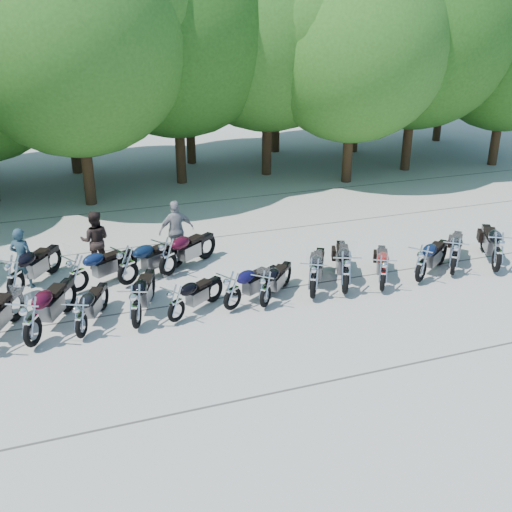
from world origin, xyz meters
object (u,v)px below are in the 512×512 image
object	(u,v)px
motorcycle_12	(498,251)
motorcycle_7	(314,277)
motorcycle_8	(346,272)
motorcycle_15	(127,264)
rider_1	(95,240)
motorcycle_10	(422,263)
motorcycle_16	(168,256)
motorcycle_11	(455,256)
motorcycle_3	(136,305)
motorcycle_13	(14,275)
motorcycle_4	(176,303)
motorcycle_6	(265,288)
rider_2	(176,230)
motorcycle_1	(31,320)
motorcycle_14	(77,272)
rider_0	(22,258)
motorcycle_2	(80,317)
motorcycle_9	(383,272)
motorcycle_5	(232,290)

from	to	relation	value
motorcycle_12	motorcycle_7	bearing A→B (deg)	27.12
motorcycle_8	motorcycle_15	xyz separation A→B (m)	(-5.48, 2.50, -0.03)
rider_1	motorcycle_10	bearing A→B (deg)	166.12
motorcycle_7	motorcycle_16	xyz separation A→B (m)	(-3.38, 2.69, 0.03)
motorcycle_8	motorcycle_11	bearing A→B (deg)	-155.95
motorcycle_3	motorcycle_13	distance (m)	3.92
motorcycle_4	motorcycle_7	bearing A→B (deg)	-124.67
motorcycle_6	motorcycle_8	bearing A→B (deg)	-137.79
motorcycle_3	rider_2	xyz separation A→B (m)	(1.89, 4.04, 0.28)
motorcycle_1	motorcycle_14	xyz separation A→B (m)	(1.19, 2.60, -0.08)
motorcycle_4	motorcycle_11	xyz separation A→B (m)	(8.21, 0.10, 0.08)
motorcycle_11	motorcycle_16	size ratio (longest dim) A/B	0.95
motorcycle_10	motorcycle_12	world-z (taller)	motorcycle_12
motorcycle_12	rider_0	distance (m)	13.56
rider_0	motorcycle_10	bearing A→B (deg)	-173.78
motorcycle_2	rider_0	size ratio (longest dim) A/B	1.20
motorcycle_1	motorcycle_16	xyz separation A→B (m)	(3.71, 2.81, -0.04)
motorcycle_1	motorcycle_3	bearing A→B (deg)	-150.96
motorcycle_4	motorcycle_14	bearing A→B (deg)	4.99
motorcycle_3	motorcycle_7	bearing A→B (deg)	-158.75
motorcycle_3	motorcycle_7	xyz separation A→B (m)	(4.71, 0.05, -0.00)
motorcycle_9	motorcycle_14	bearing A→B (deg)	10.06
motorcycle_4	rider_0	bearing A→B (deg)	10.24
motorcycle_1	motorcycle_16	distance (m)	4.65
motorcycle_4	motorcycle_12	distance (m)	9.52
motorcycle_1	motorcycle_7	bearing A→B (deg)	-151.74
motorcycle_14	rider_0	world-z (taller)	rider_0
motorcycle_4	motorcycle_9	world-z (taller)	motorcycle_9
motorcycle_8	motorcycle_4	bearing A→B (deg)	22.93
motorcycle_3	motorcycle_4	world-z (taller)	motorcycle_3
motorcycle_14	rider_2	world-z (taller)	rider_2
motorcycle_7	motorcycle_13	bearing A→B (deg)	10.64
motorcycle_9	motorcycle_13	world-z (taller)	motorcycle_13
motorcycle_3	motorcycle_5	size ratio (longest dim) A/B	1.08
motorcycle_3	motorcycle_14	size ratio (longest dim) A/B	1.03
rider_0	rider_1	xyz separation A→B (m)	(2.04, 0.65, 0.02)
motorcycle_12	motorcycle_2	bearing A→B (deg)	28.55
motorcycle_5	motorcycle_8	size ratio (longest dim) A/B	0.87
motorcycle_8	rider_2	bearing A→B (deg)	-24.39
motorcycle_8	motorcycle_11	distance (m)	3.55
motorcycle_11	rider_1	bearing A→B (deg)	16.93
motorcycle_10	motorcycle_16	size ratio (longest dim) A/B	0.94
motorcycle_6	motorcycle_13	world-z (taller)	motorcycle_13
motorcycle_5	motorcycle_7	xyz separation A→B (m)	(2.24, -0.08, 0.04)
motorcycle_16	motorcycle_15	bearing A→B (deg)	64.51
motorcycle_11	rider_0	bearing A→B (deg)	23.38
motorcycle_4	motorcycle_13	distance (m)	4.67
motorcycle_2	motorcycle_4	distance (m)	2.28
motorcycle_6	motorcycle_11	bearing A→B (deg)	-137.02
motorcycle_11	rider_0	size ratio (longest dim) A/B	1.32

